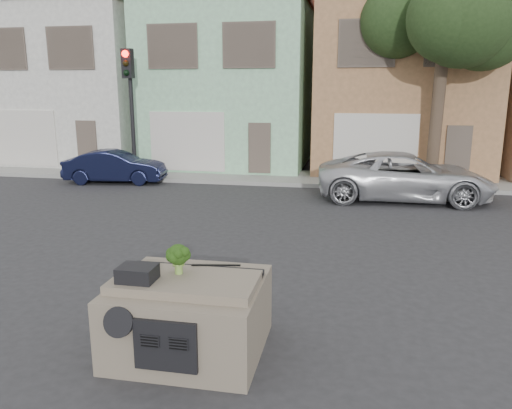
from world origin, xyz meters
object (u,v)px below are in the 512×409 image
(silver_pickup, at_px, (403,200))
(traffic_signal, at_px, (131,115))
(broccoli, at_px, (178,259))
(navy_sedan, at_px, (116,183))

(silver_pickup, distance_m, traffic_signal, 10.81)
(broccoli, bearing_deg, traffic_signal, 116.97)
(navy_sedan, bearing_deg, silver_pickup, -103.51)
(silver_pickup, distance_m, broccoli, 11.37)
(silver_pickup, height_order, traffic_signal, traffic_signal)
(traffic_signal, xyz_separation_m, broccoli, (6.36, -12.50, -1.22))
(silver_pickup, relative_size, traffic_signal, 1.10)
(silver_pickup, bearing_deg, traffic_signal, 78.49)
(navy_sedan, xyz_separation_m, traffic_signal, (0.36, 0.91, 2.55))
(navy_sedan, xyz_separation_m, broccoli, (6.72, -11.60, 1.33))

